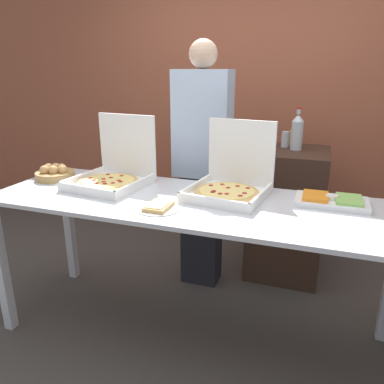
{
  "coord_description": "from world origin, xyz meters",
  "views": [
    {
      "loc": [
        0.66,
        -1.9,
        1.61
      ],
      "look_at": [
        0.0,
        0.0,
        0.95
      ],
      "focal_mm": 35.0,
      "sensor_mm": 36.0,
      "label": 1
    }
  ],
  "objects_px": {
    "soda_can_silver": "(286,139)",
    "pizza_box_near_left": "(113,173)",
    "paper_plate_front_left": "(158,207)",
    "bread_basket": "(55,173)",
    "soda_bottle": "(297,132)",
    "person_guest_plaid": "(202,165)",
    "pizza_box_far_right": "(230,182)",
    "soda_can_colored": "(294,137)",
    "veggie_tray": "(332,201)"
  },
  "relations": [
    {
      "from": "veggie_tray",
      "to": "soda_can_silver",
      "type": "bearing_deg",
      "value": 111.05
    },
    {
      "from": "soda_bottle",
      "to": "soda_can_silver",
      "type": "relative_size",
      "value": 2.57
    },
    {
      "from": "veggie_tray",
      "to": "soda_can_silver",
      "type": "distance_m",
      "value": 1.0
    },
    {
      "from": "bread_basket",
      "to": "person_guest_plaid",
      "type": "bearing_deg",
      "value": 31.08
    },
    {
      "from": "paper_plate_front_left",
      "to": "soda_can_silver",
      "type": "bearing_deg",
      "value": 68.46
    },
    {
      "from": "pizza_box_near_left",
      "to": "person_guest_plaid",
      "type": "height_order",
      "value": "person_guest_plaid"
    },
    {
      "from": "pizza_box_far_right",
      "to": "person_guest_plaid",
      "type": "height_order",
      "value": "person_guest_plaid"
    },
    {
      "from": "pizza_box_far_right",
      "to": "paper_plate_front_left",
      "type": "relative_size",
      "value": 2.15
    },
    {
      "from": "soda_bottle",
      "to": "soda_can_silver",
      "type": "distance_m",
      "value": 0.14
    },
    {
      "from": "pizza_box_near_left",
      "to": "soda_bottle",
      "type": "distance_m",
      "value": 1.41
    },
    {
      "from": "soda_can_silver",
      "to": "pizza_box_far_right",
      "type": "bearing_deg",
      "value": -102.79
    },
    {
      "from": "pizza_box_far_right",
      "to": "bread_basket",
      "type": "xyz_separation_m",
      "value": [
        -1.21,
        -0.06,
        -0.04
      ]
    },
    {
      "from": "soda_can_silver",
      "to": "pizza_box_near_left",
      "type": "bearing_deg",
      "value": -134.76
    },
    {
      "from": "pizza_box_far_right",
      "to": "paper_plate_front_left",
      "type": "distance_m",
      "value": 0.48
    },
    {
      "from": "soda_can_silver",
      "to": "person_guest_plaid",
      "type": "xyz_separation_m",
      "value": [
        -0.54,
        -0.47,
        -0.14
      ]
    },
    {
      "from": "soda_bottle",
      "to": "person_guest_plaid",
      "type": "relative_size",
      "value": 0.18
    },
    {
      "from": "paper_plate_front_left",
      "to": "bread_basket",
      "type": "xyz_separation_m",
      "value": [
        -0.9,
        0.31,
        0.03
      ]
    },
    {
      "from": "soda_can_colored",
      "to": "soda_can_silver",
      "type": "bearing_deg",
      "value": -109.97
    },
    {
      "from": "pizza_box_far_right",
      "to": "pizza_box_near_left",
      "type": "relative_size",
      "value": 0.99
    },
    {
      "from": "pizza_box_far_right",
      "to": "person_guest_plaid",
      "type": "xyz_separation_m",
      "value": [
        -0.33,
        0.47,
        -0.03
      ]
    },
    {
      "from": "bread_basket",
      "to": "soda_can_colored",
      "type": "distance_m",
      "value": 1.87
    },
    {
      "from": "soda_bottle",
      "to": "bread_basket",
      "type": "bearing_deg",
      "value": -148.5
    },
    {
      "from": "pizza_box_near_left",
      "to": "soda_bottle",
      "type": "height_order",
      "value": "soda_bottle"
    },
    {
      "from": "veggie_tray",
      "to": "person_guest_plaid",
      "type": "bearing_deg",
      "value": 153.13
    },
    {
      "from": "paper_plate_front_left",
      "to": "veggie_tray",
      "type": "height_order",
      "value": "veggie_tray"
    },
    {
      "from": "paper_plate_front_left",
      "to": "soda_can_silver",
      "type": "relative_size",
      "value": 1.86
    },
    {
      "from": "veggie_tray",
      "to": "pizza_box_far_right",
      "type": "bearing_deg",
      "value": -178.27
    },
    {
      "from": "bread_basket",
      "to": "pizza_box_near_left",
      "type": "bearing_deg",
      "value": 2.18
    },
    {
      "from": "pizza_box_far_right",
      "to": "soda_can_silver",
      "type": "height_order",
      "value": "pizza_box_far_right"
    },
    {
      "from": "soda_can_colored",
      "to": "paper_plate_front_left",
      "type": "bearing_deg",
      "value": -111.39
    },
    {
      "from": "soda_bottle",
      "to": "soda_can_silver",
      "type": "xyz_separation_m",
      "value": [
        -0.09,
        0.08,
        -0.08
      ]
    },
    {
      "from": "pizza_box_far_right",
      "to": "soda_bottle",
      "type": "bearing_deg",
      "value": 78.26
    },
    {
      "from": "paper_plate_front_left",
      "to": "soda_bottle",
      "type": "bearing_deg",
      "value": 63.84
    },
    {
      "from": "soda_bottle",
      "to": "soda_can_colored",
      "type": "relative_size",
      "value": 2.57
    },
    {
      "from": "soda_bottle",
      "to": "pizza_box_far_right",
      "type": "bearing_deg",
      "value": -109.25
    },
    {
      "from": "pizza_box_far_right",
      "to": "soda_can_colored",
      "type": "relative_size",
      "value": 3.98
    },
    {
      "from": "pizza_box_near_left",
      "to": "paper_plate_front_left",
      "type": "distance_m",
      "value": 0.57
    },
    {
      "from": "bread_basket",
      "to": "soda_bottle",
      "type": "height_order",
      "value": "soda_bottle"
    },
    {
      "from": "paper_plate_front_left",
      "to": "soda_can_colored",
      "type": "relative_size",
      "value": 1.86
    },
    {
      "from": "paper_plate_front_left",
      "to": "soda_can_colored",
      "type": "height_order",
      "value": "soda_can_colored"
    },
    {
      "from": "paper_plate_front_left",
      "to": "veggie_tray",
      "type": "bearing_deg",
      "value": 23.77
    },
    {
      "from": "veggie_tray",
      "to": "soda_bottle",
      "type": "xyz_separation_m",
      "value": [
        -0.27,
        0.85,
        0.24
      ]
    },
    {
      "from": "paper_plate_front_left",
      "to": "soda_can_silver",
      "type": "height_order",
      "value": "soda_can_silver"
    },
    {
      "from": "pizza_box_far_right",
      "to": "soda_can_silver",
      "type": "relative_size",
      "value": 3.98
    },
    {
      "from": "pizza_box_near_left",
      "to": "veggie_tray",
      "type": "distance_m",
      "value": 1.34
    },
    {
      "from": "bread_basket",
      "to": "soda_can_silver",
      "type": "relative_size",
      "value": 2.07
    },
    {
      "from": "veggie_tray",
      "to": "bread_basket",
      "type": "height_order",
      "value": "bread_basket"
    },
    {
      "from": "pizza_box_near_left",
      "to": "soda_can_silver",
      "type": "xyz_separation_m",
      "value": [
        0.98,
        0.99,
        0.11
      ]
    },
    {
      "from": "bread_basket",
      "to": "soda_can_silver",
      "type": "bearing_deg",
      "value": 35.21
    },
    {
      "from": "pizza_box_far_right",
      "to": "soda_can_colored",
      "type": "bearing_deg",
      "value": 83.76
    }
  ]
}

